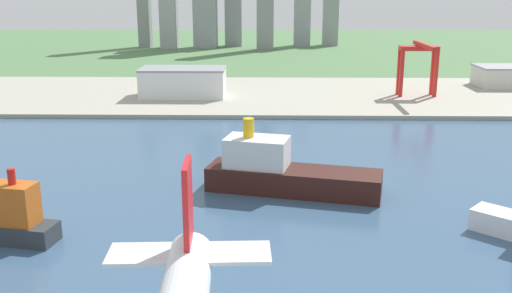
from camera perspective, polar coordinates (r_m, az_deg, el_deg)
name	(u,v)px	position (r m, az deg, el deg)	size (l,w,h in m)	color
ground_plane	(287,193)	(210.33, 3.03, -4.62)	(2400.00, 2400.00, 0.00)	#4E7649
water_bay	(294,272)	(155.36, 3.75, -12.22)	(840.00, 360.00, 0.15)	#385675
industrial_pier	(278,95)	(393.93, 2.15, 5.09)	(840.00, 140.00, 2.50)	#A3A190
cargo_ship	(283,172)	(210.06, 2.70, -2.54)	(64.63, 30.41, 26.40)	#381914
port_crane_red	(419,57)	(393.05, 15.77, 8.48)	(24.60, 47.68, 35.18)	red
warehouse_main	(183,82)	(384.20, -7.16, 6.31)	(55.23, 30.18, 18.62)	white
warehouse_annex	(509,76)	(457.03, 23.59, 6.35)	(45.41, 31.55, 14.75)	silver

